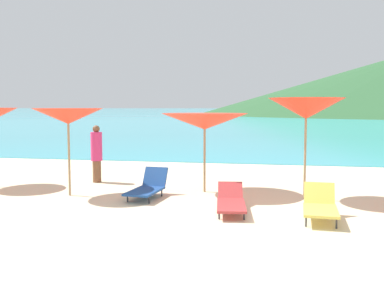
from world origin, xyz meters
The scene contains 9 objects.
ground_plane centered at (0.00, 10.00, -0.15)m, with size 50.00×100.00×0.30m, color beige.
ocean_water centered at (0.00, 229.51, 0.01)m, with size 650.00×440.00×0.02m, color #38B7CC.
umbrella_2 centered at (-4.52, 2.67, 1.97)m, with size 1.75×1.75×2.17m.
umbrella_3 centered at (-1.30, 3.78, 1.83)m, with size 2.43×2.43×2.04m.
umbrella_4 centered at (1.20, 3.37, 2.17)m, with size 1.86×1.86×2.42m.
lounge_chair_4 centered at (1.39, 1.34, 0.30)m, with size 0.68×1.35×0.66m.
lounge_chair_5 centered at (-2.52, 2.76, 0.27)m, with size 0.75×1.51×0.68m.
lounge_chair_7 centered at (-0.39, 1.73, 0.23)m, with size 0.78×1.77×0.51m.
beachgoer_2 centered at (-4.63, 4.60, 0.88)m, with size 0.33×0.33×1.67m.
Camera 1 is at (0.57, -7.40, 2.22)m, focal length 41.24 mm.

